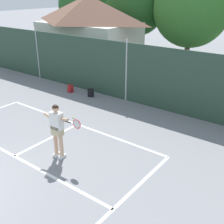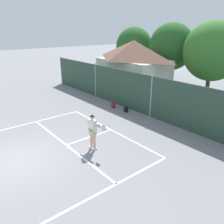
% 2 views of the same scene
% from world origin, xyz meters
% --- Properties ---
extents(chainlink_fence, '(26.09, 0.09, 2.98)m').
position_xyz_m(chainlink_fence, '(0.00, 9.00, 1.42)').
color(chainlink_fence, '#284233').
rests_on(chainlink_fence, ground).
extents(clubhouse_building, '(6.91, 4.40, 4.75)m').
position_xyz_m(clubhouse_building, '(-5.77, 12.88, 2.46)').
color(clubhouse_building, silver).
rests_on(clubhouse_building, ground).
extents(treeline_backdrop, '(24.71, 4.62, 6.47)m').
position_xyz_m(treeline_backdrop, '(-0.86, 17.11, 3.91)').
color(treeline_backdrop, brown).
rests_on(treeline_backdrop, ground).
extents(tennis_player, '(1.43, 0.29, 1.85)m').
position_xyz_m(tennis_player, '(1.24, 3.36, 1.11)').
color(tennis_player, silver).
rests_on(tennis_player, ground).
extents(tennis_ball, '(0.07, 0.07, 0.07)m').
position_xyz_m(tennis_ball, '(-0.57, 5.85, 0.03)').
color(tennis_ball, '#CCE033').
rests_on(tennis_ball, ground).
extents(backpack_red, '(0.30, 0.26, 0.46)m').
position_xyz_m(backpack_red, '(-3.03, 8.17, 0.19)').
color(backpack_red, maroon).
rests_on(backpack_red, ground).
extents(backpack_black, '(0.33, 0.32, 0.46)m').
position_xyz_m(backpack_black, '(-1.72, 8.30, 0.19)').
color(backpack_black, black).
rests_on(backpack_black, ground).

